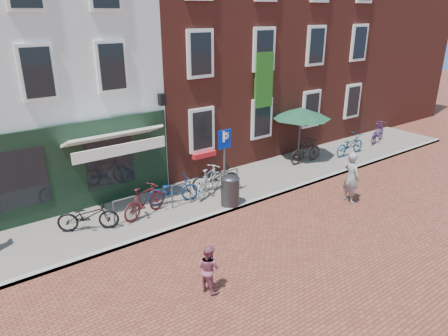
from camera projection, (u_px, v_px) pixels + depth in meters
ground at (239, 209)px, 13.81m from camera, size 80.00×80.00×0.00m
sidewalk at (235, 186)px, 15.47m from camera, size 24.00×3.00×0.10m
building_stucco at (10, 62)px, 14.71m from camera, size 8.00×8.00×9.00m
building_brick_mid at (179, 40)px, 18.39m from camera, size 6.00×8.00×10.00m
building_brick_right at (277, 35)px, 21.69m from camera, size 6.00×8.00×10.00m
filler_right at (354, 40)px, 25.45m from camera, size 7.00×8.00×9.00m
litter_bin at (230, 189)px, 13.71m from camera, size 0.62×0.62×1.15m
parking_sign at (224, 151)px, 13.97m from camera, size 0.50×0.07×2.43m
parasol at (301, 111)px, 17.53m from camera, size 2.56×2.56×2.38m
woman at (351, 177)px, 14.07m from camera, size 0.54×0.72×1.81m
boy at (209, 269)px, 9.62m from camera, size 0.59×0.68×1.20m
bicycle_0 at (88, 216)px, 12.16m from camera, size 1.87×1.33×0.93m
bicycle_1 at (145, 201)px, 12.98m from camera, size 1.79×0.98×1.04m
bicycle_2 at (173, 190)px, 13.89m from camera, size 1.87×1.02×0.93m
bicycle_3 at (209, 181)px, 14.51m from camera, size 1.76×1.24×1.04m
bicycle_4 at (215, 178)px, 14.93m from camera, size 1.88×1.06×0.93m
bicycle_5 at (306, 151)px, 17.58m from camera, size 1.74×0.54×1.04m
bicycle_6 at (350, 145)px, 18.57m from camera, size 1.79×0.66×0.93m
bicycle_7 at (378, 132)px, 20.29m from camera, size 1.79×0.96×1.04m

